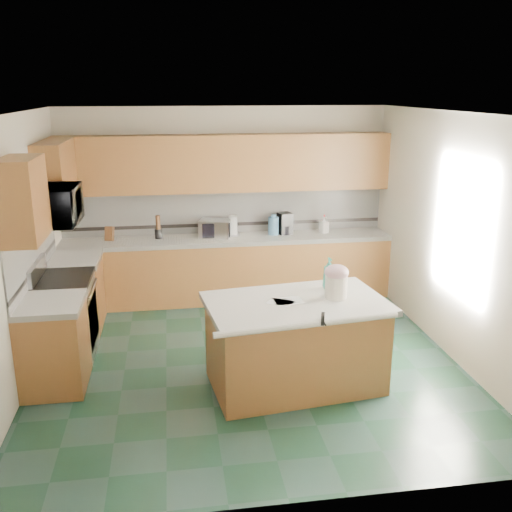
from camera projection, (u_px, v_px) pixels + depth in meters
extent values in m
plane|color=black|center=(247.00, 361.00, 6.38)|extent=(4.60, 4.60, 0.00)
plane|color=white|center=(246.00, 113.00, 5.61)|extent=(4.60, 4.60, 0.00)
cube|color=beige|center=(225.00, 203.00, 8.19)|extent=(4.60, 0.04, 2.70)
cube|color=beige|center=(294.00, 336.00, 3.79)|extent=(4.60, 0.04, 2.70)
cube|color=beige|center=(16.00, 254.00, 5.66)|extent=(0.04, 4.60, 2.70)
cube|color=beige|center=(454.00, 237.00, 6.33)|extent=(0.04, 4.60, 2.70)
cube|color=#4F2D15|center=(228.00, 270.00, 8.15)|extent=(4.60, 0.60, 0.86)
cube|color=white|center=(228.00, 239.00, 8.02)|extent=(4.60, 0.64, 0.06)
cube|color=#4F2D15|center=(226.00, 163.00, 7.85)|extent=(4.60, 0.33, 0.78)
cube|color=silver|center=(226.00, 211.00, 8.20)|extent=(4.60, 0.02, 0.63)
cube|color=black|center=(226.00, 224.00, 8.25)|extent=(4.60, 0.01, 0.05)
cube|color=#4F2D15|center=(77.00, 295.00, 7.19)|extent=(0.60, 0.82, 0.86)
cube|color=white|center=(73.00, 260.00, 7.06)|extent=(0.64, 0.82, 0.06)
cube|color=#4F2D15|center=(54.00, 347.00, 5.74)|extent=(0.60, 0.72, 0.86)
cube|color=white|center=(49.00, 304.00, 5.61)|extent=(0.64, 0.72, 0.06)
cube|color=silver|center=(33.00, 250.00, 6.22)|extent=(0.02, 2.30, 0.63)
cube|color=black|center=(35.00, 267.00, 6.28)|extent=(0.01, 2.30, 0.05)
cube|color=#4F2D15|center=(56.00, 174.00, 6.87)|extent=(0.33, 1.09, 0.78)
cube|color=#4F2D15|center=(23.00, 200.00, 5.29)|extent=(0.33, 0.72, 0.78)
cube|color=#B7B7BC|center=(66.00, 318.00, 6.44)|extent=(0.60, 0.76, 0.88)
cube|color=black|center=(93.00, 320.00, 6.49)|extent=(0.02, 0.68, 0.55)
cube|color=black|center=(62.00, 279.00, 6.31)|extent=(0.62, 0.78, 0.04)
cylinder|color=#B7B7BC|center=(93.00, 288.00, 6.39)|extent=(0.02, 0.66, 0.02)
cube|color=#B7B7BC|center=(37.00, 270.00, 6.24)|extent=(0.06, 0.76, 0.18)
imported|color=#B7B7BC|center=(55.00, 206.00, 6.07)|extent=(0.50, 0.73, 0.41)
cube|color=#4F2D15|center=(295.00, 346.00, 5.76)|extent=(1.77, 1.15, 0.86)
cube|color=white|center=(296.00, 304.00, 5.63)|extent=(1.88, 1.26, 0.06)
cylinder|color=white|center=(309.00, 325.00, 5.13)|extent=(1.76, 0.28, 0.06)
cylinder|color=silver|center=(336.00, 287.00, 5.67)|extent=(0.24, 0.24, 0.23)
ellipsoid|color=#CF9DAB|center=(337.00, 272.00, 5.63)|extent=(0.24, 0.24, 0.15)
cylinder|color=tan|center=(337.00, 267.00, 5.62)|extent=(0.08, 0.03, 0.03)
sphere|color=tan|center=(333.00, 267.00, 5.61)|extent=(0.04, 0.04, 0.04)
sphere|color=tan|center=(341.00, 267.00, 5.62)|extent=(0.04, 0.04, 0.04)
imported|color=teal|center=(329.00, 273.00, 5.92)|extent=(0.14, 0.14, 0.33)
cube|color=white|center=(288.00, 301.00, 5.62)|extent=(0.30, 0.23, 0.00)
cube|color=white|center=(281.00, 302.00, 5.58)|extent=(0.31, 0.29, 0.00)
cube|color=black|center=(323.00, 319.00, 5.16)|extent=(0.06, 0.11, 0.09)
cylinder|color=black|center=(325.00, 324.00, 5.11)|extent=(0.02, 0.07, 0.02)
cube|color=#472814|center=(109.00, 234.00, 7.80)|extent=(0.14, 0.17, 0.21)
cylinder|color=black|center=(159.00, 234.00, 7.93)|extent=(0.11, 0.11, 0.13)
cylinder|color=#472814|center=(158.00, 222.00, 7.88)|extent=(0.06, 0.06, 0.19)
cube|color=#B7B7BC|center=(215.00, 228.00, 8.00)|extent=(0.49, 0.40, 0.24)
cube|color=black|center=(216.00, 231.00, 7.87)|extent=(0.38, 0.01, 0.20)
cylinder|color=white|center=(233.00, 226.00, 8.08)|extent=(0.12, 0.12, 0.28)
cylinder|color=#B7B7BC|center=(233.00, 235.00, 8.12)|extent=(0.19, 0.19, 0.01)
cylinder|color=#5086B4|center=(274.00, 226.00, 8.13)|extent=(0.15, 0.15, 0.25)
cylinder|color=#5086B4|center=(274.00, 216.00, 8.09)|extent=(0.07, 0.07, 0.04)
cube|color=black|center=(285.00, 223.00, 8.16)|extent=(0.22, 0.23, 0.30)
cylinder|color=black|center=(285.00, 230.00, 8.15)|extent=(0.13, 0.13, 0.13)
imported|color=white|center=(324.00, 225.00, 8.23)|extent=(0.14, 0.14, 0.24)
cylinder|color=red|center=(324.00, 216.00, 8.19)|extent=(0.02, 0.02, 0.03)
cube|color=white|center=(461.00, 228.00, 6.09)|extent=(0.02, 1.40, 1.10)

